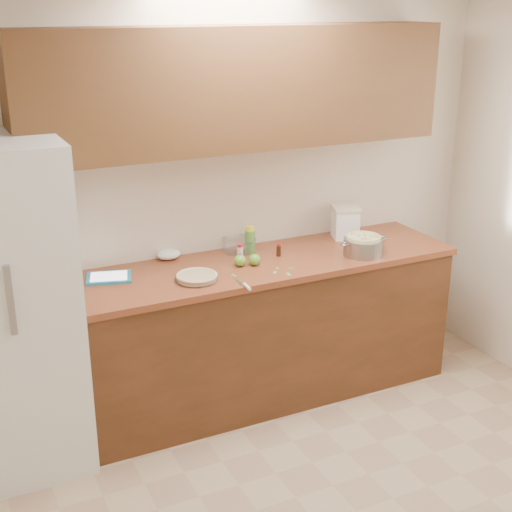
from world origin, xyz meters
name	(u,v)px	position (x,y,z in m)	size (l,w,h in m)	color
room_shell	(401,289)	(0.00, 0.00, 1.30)	(3.60, 3.60, 3.60)	tan
counter_run	(250,331)	(0.00, 1.48, 0.46)	(2.64, 0.68, 0.92)	#5A2D19
upper_cabinets	(238,88)	(0.00, 1.63, 1.95)	(2.60, 0.34, 0.70)	#512E18
fridge	(5,310)	(-1.44, 1.44, 0.90)	(0.70, 0.70, 1.80)	silver
pie	(197,277)	(-0.40, 1.35, 0.94)	(0.25, 0.25, 0.04)	silver
colander	(363,246)	(0.70, 1.30, 0.98)	(0.34, 0.25, 0.12)	gray
flour_canister	(345,222)	(0.79, 1.65, 1.03)	(0.22, 0.22, 0.21)	white
tablet	(109,277)	(-0.84, 1.59, 0.93)	(0.30, 0.25, 0.02)	teal
paring_knife	(246,286)	(-0.19, 1.14, 0.93)	(0.03, 0.19, 0.02)	gray
lemon_bottle	(250,240)	(0.08, 1.65, 1.00)	(0.06, 0.06, 0.18)	#4C8C38
cinnamon_shaker	(240,252)	(-0.02, 1.58, 0.96)	(0.04, 0.04, 0.09)	beige
vanilla_bottle	(279,250)	(0.22, 1.51, 0.96)	(0.03, 0.03, 0.08)	black
mixing_bowl	(239,244)	(0.03, 1.71, 0.97)	(0.22, 0.22, 0.08)	silver
paper_towel	(169,254)	(-0.42, 1.76, 0.95)	(0.15, 0.12, 0.06)	white
apple_left	(240,261)	(-0.08, 1.45, 0.96)	(0.07, 0.07, 0.08)	#5FA02B
apple_center	(255,260)	(0.01, 1.43, 0.96)	(0.07, 0.07, 0.08)	#5FA02B
peel_a	(235,276)	(-0.17, 1.32, 0.92)	(0.03, 0.01, 0.00)	#7AA550
peel_b	(232,275)	(-0.18, 1.33, 0.92)	(0.03, 0.01, 0.00)	#7AA550
peel_c	(289,274)	(0.12, 1.20, 0.92)	(0.05, 0.02, 0.00)	#7AA550
peel_d	(291,268)	(0.18, 1.28, 0.92)	(0.03, 0.01, 0.00)	#7AA550
peel_e	(275,272)	(0.06, 1.27, 0.92)	(0.05, 0.02, 0.00)	#7AA550
peel_f	(277,268)	(0.11, 1.32, 0.92)	(0.04, 0.01, 0.00)	#7AA550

